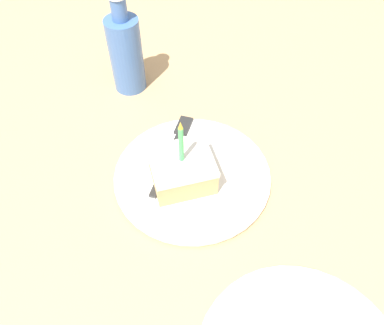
{
  "coord_description": "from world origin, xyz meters",
  "views": [
    {
      "loc": [
        -0.36,
        0.08,
        0.51
      ],
      "look_at": [
        0.0,
        -0.02,
        0.04
      ],
      "focal_mm": 35.0,
      "sensor_mm": 36.0,
      "label": 1
    }
  ],
  "objects_px": {
    "plate": "(192,174)",
    "bottle": "(126,52)",
    "cake_slice": "(179,170)",
    "fork": "(174,148)"
  },
  "relations": [
    {
      "from": "fork",
      "to": "bottle",
      "type": "xyz_separation_m",
      "value": [
        0.21,
        0.04,
        0.07
      ]
    },
    {
      "from": "plate",
      "to": "fork",
      "type": "distance_m",
      "value": 0.06
    },
    {
      "from": "fork",
      "to": "bottle",
      "type": "bearing_deg",
      "value": 11.62
    },
    {
      "from": "plate",
      "to": "bottle",
      "type": "height_order",
      "value": "bottle"
    },
    {
      "from": "fork",
      "to": "bottle",
      "type": "distance_m",
      "value": 0.22
    },
    {
      "from": "plate",
      "to": "fork",
      "type": "xyz_separation_m",
      "value": [
        0.06,
        0.02,
        0.01
      ]
    },
    {
      "from": "cake_slice",
      "to": "fork",
      "type": "height_order",
      "value": "cake_slice"
    },
    {
      "from": "plate",
      "to": "cake_slice",
      "type": "bearing_deg",
      "value": 113.65
    },
    {
      "from": "cake_slice",
      "to": "fork",
      "type": "xyz_separation_m",
      "value": [
        0.07,
        -0.01,
        -0.02
      ]
    },
    {
      "from": "cake_slice",
      "to": "bottle",
      "type": "bearing_deg",
      "value": 7.25
    }
  ]
}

